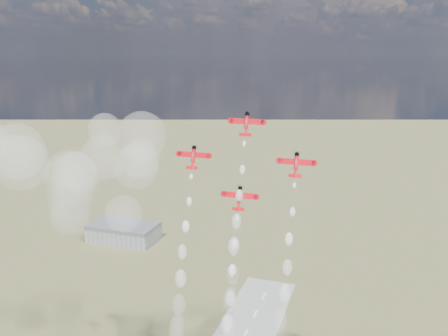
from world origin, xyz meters
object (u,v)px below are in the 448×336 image
plane_lead (246,124)px  plane_slot (239,198)px  plane_right (296,164)px  plane_left (193,157)px  hangar (124,232)px

plane_lead → plane_slot: 22.51m
plane_right → plane_slot: 19.62m
plane_left → plane_slot: 19.62m
hangar → plane_right: 243.19m
hangar → plane_slot: plane_slot is taller
plane_lead → plane_left: bearing=-167.6°
plane_slot → plane_lead: bearing=90.0°
plane_slot → hangar: bearing=130.1°
plane_left → plane_lead: bearing=12.4°
plane_right → plane_left: bearing=180.0°
plane_lead → plane_right: plane_lead is taller
hangar → plane_slot: bearing=-49.9°
plane_right → plane_lead: bearing=167.6°
hangar → plane_right: size_ratio=4.79×
plane_right → plane_slot: (-16.08, -3.53, -10.68)m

